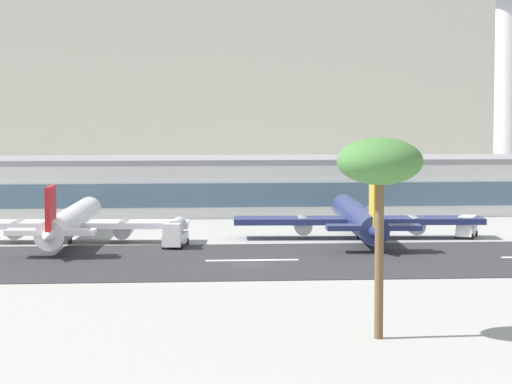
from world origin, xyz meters
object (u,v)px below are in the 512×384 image
airliner_gold_tail_gate_1 (359,219)px  palm_tree_0 (380,165)px  airliner_red_tail_gate_0 (70,223)px  service_box_truck_1 (467,226)px  distant_hotel_block (227,89)px  terminal_building (218,185)px  service_fuel_truck_0 (176,233)px  control_tower (510,54)px

airliner_gold_tail_gate_1 → palm_tree_0: (-11.14, -74.04, 11.87)m
airliner_red_tail_gate_0 → palm_tree_0: palm_tree_0 is taller
airliner_gold_tail_gate_1 → service_box_truck_1: 16.57m
distant_hotel_block → airliner_gold_tail_gate_1: size_ratio=3.17×
terminal_building → service_fuel_truck_0: bearing=-99.5°
distant_hotel_block → airliner_red_tail_gate_0: size_ratio=3.21×
control_tower → distant_hotel_block: (-59.34, 67.41, -6.87)m
control_tower → airliner_red_tail_gate_0: 127.59m
terminal_building → airliner_red_tail_gate_0: bearing=-117.6°
terminal_building → airliner_gold_tail_gate_1: bearing=-66.6°
terminal_building → airliner_gold_tail_gate_1: 47.79m
service_fuel_truck_0 → palm_tree_0: 69.65m
palm_tree_0 → airliner_gold_tail_gate_1: bearing=81.4°
distant_hotel_block → airliner_red_tail_gate_0: bearing=-101.7°
service_fuel_truck_0 → service_box_truck_1: service_fuel_truck_0 is taller
control_tower → palm_tree_0: size_ratio=2.99×
control_tower → airliner_gold_tail_gate_1: size_ratio=1.12×
service_fuel_truck_0 → palm_tree_0: size_ratio=0.51×
terminal_building → distant_hotel_block: bearing=85.8°
service_box_truck_1 → palm_tree_0: palm_tree_0 is taller
airliner_red_tail_gate_0 → service_box_truck_1: size_ratio=7.04×
airliner_gold_tail_gate_1 → service_box_truck_1: size_ratio=7.12×
airliner_gold_tail_gate_1 → airliner_red_tail_gate_0: bearing=95.8°
distant_hotel_block → service_fuel_truck_0: 160.33m
palm_tree_0 → airliner_red_tail_gate_0: bearing=113.7°
airliner_red_tail_gate_0 → service_box_truck_1: (59.37, 2.21, -1.24)m
distant_hotel_block → airliner_gold_tail_gate_1: 152.24m
terminal_building → service_box_truck_1: 56.28m
control_tower → service_fuel_truck_0: (-75.71, -90.47, -29.47)m
distant_hotel_block → service_fuel_truck_0: distant_hotel_block is taller
service_box_truck_1 → airliner_red_tail_gate_0: bearing=-64.0°
airliner_red_tail_gate_0 → palm_tree_0: size_ratio=2.64×
distant_hotel_block → service_fuel_truck_0: size_ratio=16.56×
airliner_gold_tail_gate_1 → palm_tree_0: size_ratio=2.67×
terminal_building → palm_tree_0: size_ratio=12.50×
airliner_red_tail_gate_0 → service_fuel_truck_0: size_ratio=5.16×
terminal_building → distant_hotel_block: size_ratio=1.48×
distant_hotel_block → service_box_truck_1: 154.27m
terminal_building → service_box_truck_1: size_ratio=33.39×
terminal_building → airliner_gold_tail_gate_1: (18.96, -43.82, -2.16)m
airliner_gold_tail_gate_1 → service_fuel_truck_0: airliner_gold_tail_gate_1 is taller
airliner_gold_tail_gate_1 → control_tower: bearing=-26.9°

